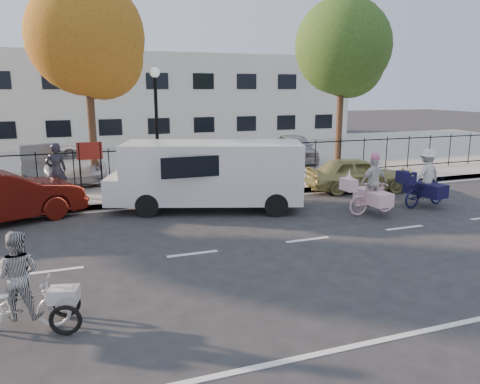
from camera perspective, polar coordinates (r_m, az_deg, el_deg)
name	(u,v)px	position (r m, az deg, el deg)	size (l,w,h in m)	color
ground	(193,254)	(10.99, -5.80, -7.53)	(120.00, 120.00, 0.00)	#333334
road_markings	(193,254)	(10.98, -5.80, -7.50)	(60.00, 9.52, 0.01)	silver
curb	(154,202)	(15.71, -10.44, -1.23)	(60.00, 0.10, 0.15)	#A8A399
sidewalk	(149,196)	(16.72, -11.06, -0.42)	(60.00, 2.20, 0.15)	#A8A399
parking_lot	(121,160)	(25.41, -14.35, 3.81)	(60.00, 15.60, 0.15)	#A8A399
iron_fence	(143,167)	(17.63, -11.76, 2.95)	(58.00, 0.06, 1.50)	black
building	(103,99)	(35.11, -16.39, 10.80)	(34.00, 10.00, 6.00)	silver
lamppost	(156,107)	(17.09, -10.20, 10.18)	(0.36, 0.36, 4.33)	black
street_sign	(90,158)	(16.99, -17.82, 4.02)	(0.85, 0.06, 1.80)	black
zebra_trike	(19,292)	(8.28, -25.33, -10.94)	(1.90, 1.03, 1.63)	white
unicorn_bike	(372,192)	(14.65, 15.83, 0.02)	(1.88, 1.30, 1.90)	#F2B8C5
bull_bike	(425,184)	(16.21, 21.61, 0.95)	(2.06, 1.43, 1.87)	#0F1034
white_van	(209,173)	(14.63, -3.77, 2.33)	(6.45, 3.70, 2.12)	white
gold_sedan	(357,174)	(17.89, 14.12, 2.13)	(1.52, 3.78, 1.29)	tan
pedestrian	(56,170)	(16.87, -21.49, 2.49)	(0.67, 0.44, 1.84)	black
lot_car_b	(71,163)	(19.98, -19.87, 3.32)	(2.21, 4.79, 1.33)	silver
lot_car_c	(41,163)	(20.33, -23.07, 3.32)	(1.48, 4.26, 1.40)	#4D5154
lot_car_d	(295,148)	(23.72, 6.67, 5.38)	(1.62, 4.04, 1.37)	#9FA1A7
tree_mid	(90,43)	(18.37, -17.77, 16.91)	(4.16, 4.16, 7.63)	#442D1D
tree_east	(345,51)	(21.58, 12.64, 16.40)	(4.14, 4.14, 7.60)	#442D1D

